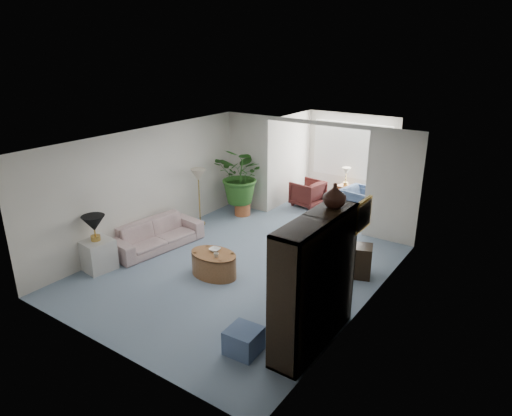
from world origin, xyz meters
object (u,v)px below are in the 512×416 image
Objects in this scene: coffee_table at (214,264)px; sunroom_table at (345,194)px; framed_picture at (364,215)px; coffee_bowl at (215,250)px; wingback_chair at (317,254)px; side_table_dark at (357,261)px; cabinet_urn at (335,196)px; ottoman at (244,341)px; sunroom_chair_maroon at (308,193)px; end_table at (98,255)px; plant_pot at (242,209)px; sunroom_chair_blue at (360,203)px; table_lamp at (94,223)px; floor_lamp at (198,175)px; sofa at (157,235)px; entertainment_cabinet at (314,282)px; coffee_cup at (216,255)px.

sunroom_table is (0.32, 5.23, 0.03)m from coffee_table.
framed_picture is 3.04m from coffee_bowl.
wingback_chair is 1.35× the size of side_table_dark.
cabinet_urn reaches higher than sunroom_table.
sunroom_chair_maroon is (-2.24, 6.01, 0.17)m from ottoman.
plant_pot is (0.55, 3.99, -0.14)m from end_table.
ottoman is 6.06m from sunroom_chair_blue.
wingback_chair is at bearing 95.65° from ottoman.
table_lamp reaches higher than coffee_table.
floor_lamp reaches higher than sunroom_table.
sofa is 4.47m from entertainment_cabinet.
cabinet_urn is 0.42× the size of sunroom_chair_blue.
table_lamp is at bearing -169.70° from cabinet_urn.
wingback_chair is at bearing 142.91° from framed_picture.
coffee_bowl is 3.15m from plant_pot.
cabinet_urn is at bearing -8.15° from coffee_bowl.
sunroom_chair_maroon is 1.53× the size of sunroom_table.
table_lamp is 0.72× the size of side_table_dark.
table_lamp is at bearing 173.30° from ottoman.
entertainment_cabinet is 1.26m from cabinet_urn.
plant_pot is at bearing -0.03° from sofa.
floor_lamp is 0.47× the size of sunroom_chair_maroon.
sunroom_chair_maroon reaches higher than ottoman.
framed_picture is 0.82× the size of side_table_dark.
end_table reaches higher than coffee_bowl.
coffee_bowl is 2.70m from side_table_dark.
side_table_dark is at bearing 50.47° from sunroom_chair_maroon.
end_table reaches higher than sunroom_table.
cabinet_urn is (2.54, -0.36, 1.66)m from coffee_bowl.
floor_lamp is at bearing 154.97° from cabinet_urn.
end_table is 6.36m from sunroom_chair_blue.
wingback_chair is 3.44m from plant_pot.
cabinet_urn is 0.77× the size of ottoman.
sunroom_chair_blue reaches higher than sofa.
coffee_cup is 0.15× the size of side_table_dark.
sunroom_chair_maroon is at bearing 127.17° from framed_picture.
sofa is 4.23m from side_table_dark.
sunroom_chair_maroon reaches higher than sofa.
coffee_table is 2.37m from ottoman.
coffee_cup is 2.86m from cabinet_urn.
coffee_cup is at bearing 177.10° from sunroom_chair_blue.
sunroom_chair_blue is 1.07m from sunroom_table.
table_lamp is 1.10× the size of plant_pot.
table_lamp is (-4.73, -1.41, -0.75)m from framed_picture.
table_lamp is (-0.20, -1.35, 0.66)m from sofa.
sunroom_table is at bearing 111.56° from cabinet_urn.
sunroom_chair_blue is at bearing 61.07° from end_table.
entertainment_cabinet is (-0.23, -1.09, -0.72)m from framed_picture.
coffee_cup is (0.20, -0.20, 0.02)m from coffee_bowl.
coffee_cup is 0.27× the size of cabinet_urn.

